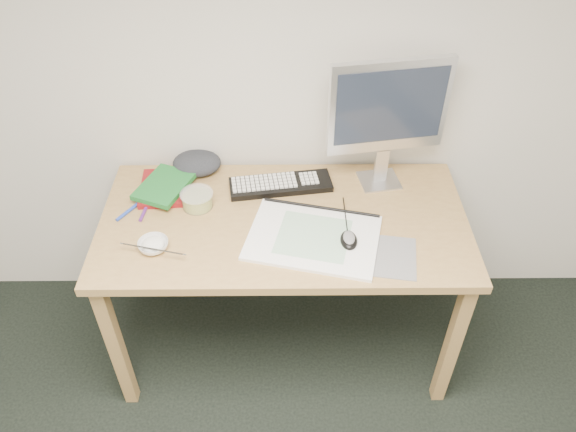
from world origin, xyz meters
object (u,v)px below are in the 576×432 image
(keyboard, at_px, (281,185))
(rice_bowl, at_px, (153,245))
(monitor, at_px, (388,110))
(sketchpad, at_px, (313,238))
(desk, at_px, (284,235))

(keyboard, xyz_separation_m, rice_bowl, (-0.45, -0.35, 0.00))
(monitor, bearing_deg, sketchpad, -139.43)
(desk, relative_size, keyboard, 3.40)
(sketchpad, bearing_deg, keyboard, 124.77)
(sketchpad, bearing_deg, rice_bowl, -161.86)
(rice_bowl, bearing_deg, keyboard, 37.92)
(desk, xyz_separation_m, keyboard, (-0.01, 0.20, 0.09))
(keyboard, bearing_deg, desk, -94.54)
(keyboard, height_order, rice_bowl, rice_bowl)
(desk, distance_m, rice_bowl, 0.50)
(sketchpad, height_order, rice_bowl, rice_bowl)
(sketchpad, xyz_separation_m, keyboard, (-0.12, 0.31, 0.01))
(desk, relative_size, rice_bowl, 12.84)
(keyboard, distance_m, rice_bowl, 0.58)
(desk, distance_m, monitor, 0.62)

